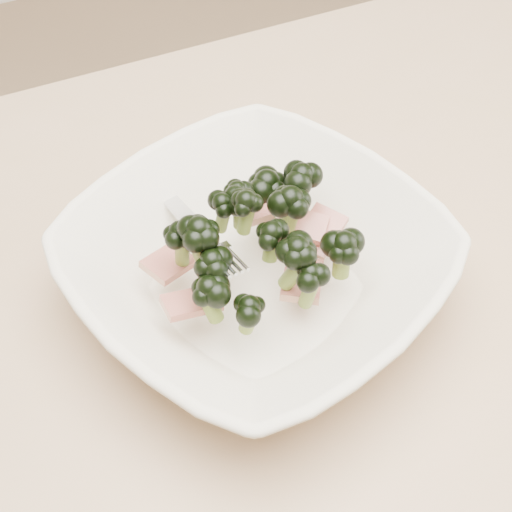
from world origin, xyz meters
The scene contains 2 objects.
dining_table centered at (0.00, 0.00, 0.65)m, with size 1.20×0.80×0.75m.
broccoli_dish centered at (-0.01, 0.01, 0.79)m, with size 0.40×0.40×0.12m.
Camera 1 is at (-0.18, -0.35, 1.26)m, focal length 50.00 mm.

